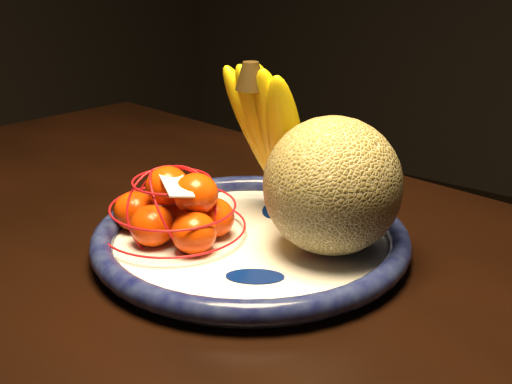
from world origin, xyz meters
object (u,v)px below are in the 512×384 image
Objects in this scene: cantaloupe at (332,186)px; mandarin_bag at (176,211)px; dining_table at (178,302)px; fruit_bowl at (251,238)px; banana_bunch at (275,133)px.

mandarin_bag is (-0.16, -0.08, -0.04)m from cantaloupe.
fruit_bowl reaches higher than dining_table.
mandarin_bag reaches higher than fruit_bowl.
banana_bunch is 1.09× the size of mandarin_bag.
dining_table is at bearing -123.71° from mandarin_bag.
banana_bunch is at bearing 157.47° from cantaloupe.
cantaloupe is at bearing -12.13° from banana_bunch.
cantaloupe is 0.19m from mandarin_bag.
fruit_bowl is at bearing 33.25° from mandarin_bag.
banana_bunch is (-0.02, 0.08, 0.11)m from fruit_bowl.
mandarin_bag is at bearing -146.75° from fruit_bowl.
mandarin_bag is at bearing -153.46° from cantaloupe.
fruit_bowl is at bearing -159.74° from cantaloupe.
banana_bunch is (-0.11, 0.05, 0.03)m from cantaloupe.
dining_table is at bearing -146.09° from fruit_bowl.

